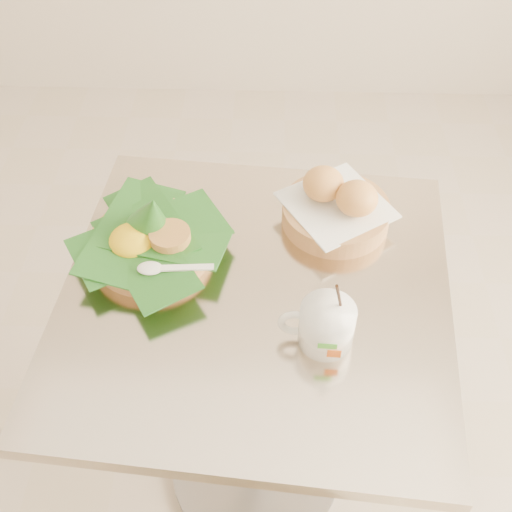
{
  "coord_description": "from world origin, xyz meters",
  "views": [
    {
      "loc": [
        0.17,
        -0.73,
        1.65
      ],
      "look_at": [
        0.15,
        0.02,
        0.82
      ],
      "focal_mm": 45.0,
      "sensor_mm": 36.0,
      "label": 1
    }
  ],
  "objects_px": {
    "rice_basket": "(150,238)",
    "bread_basket": "(337,207)",
    "cafe_table": "(256,359)",
    "coffee_mug": "(325,324)"
  },
  "relations": [
    {
      "from": "cafe_table",
      "to": "rice_basket",
      "type": "bearing_deg",
      "value": 155.64
    },
    {
      "from": "cafe_table",
      "to": "rice_basket",
      "type": "relative_size",
      "value": 2.64
    },
    {
      "from": "rice_basket",
      "to": "bread_basket",
      "type": "bearing_deg",
      "value": 15.12
    },
    {
      "from": "bread_basket",
      "to": "coffee_mug",
      "type": "height_order",
      "value": "coffee_mug"
    },
    {
      "from": "cafe_table",
      "to": "bread_basket",
      "type": "height_order",
      "value": "bread_basket"
    },
    {
      "from": "rice_basket",
      "to": "coffee_mug",
      "type": "bearing_deg",
      "value": -31.25
    },
    {
      "from": "rice_basket",
      "to": "bread_basket",
      "type": "xyz_separation_m",
      "value": [
        0.35,
        0.1,
        0.0
      ]
    },
    {
      "from": "coffee_mug",
      "to": "cafe_table",
      "type": "bearing_deg",
      "value": 139.06
    },
    {
      "from": "bread_basket",
      "to": "coffee_mug",
      "type": "xyz_separation_m",
      "value": [
        -0.04,
        -0.29,
        0.0
      ]
    },
    {
      "from": "rice_basket",
      "to": "coffee_mug",
      "type": "height_order",
      "value": "coffee_mug"
    }
  ]
}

